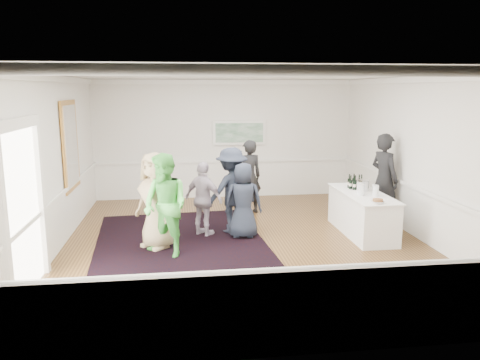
{
  "coord_description": "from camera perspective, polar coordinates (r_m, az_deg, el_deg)",
  "views": [
    {
      "loc": [
        -1.22,
        -8.66,
        2.94
      ],
      "look_at": [
        -0.07,
        0.2,
        1.2
      ],
      "focal_mm": 35.0,
      "sensor_mm": 36.0,
      "label": 1
    }
  ],
  "objects": [
    {
      "name": "wine_bottles",
      "position": [
        10.24,
        13.89,
        -0.16
      ],
      "size": [
        0.34,
        0.34,
        0.31
      ],
      "color": "black",
      "rests_on": "serving_table"
    },
    {
      "name": "guest_lilac",
      "position": [
        9.47,
        -4.44,
        -2.34
      ],
      "size": [
        0.92,
        0.86,
        1.52
      ],
      "primitive_type": "imported",
      "rotation": [
        0.0,
        0.0,
        2.43
      ],
      "color": "#B8AABE",
      "rests_on": "floor"
    },
    {
      "name": "serving_table",
      "position": [
        9.97,
        14.64,
        -3.93
      ],
      "size": [
        0.81,
        2.13,
        0.86
      ],
      "color": "white",
      "rests_on": "floor"
    },
    {
      "name": "landscape_painting",
      "position": [
        12.76,
        -0.09,
        5.79
      ],
      "size": [
        1.44,
        0.06,
        0.66
      ],
      "color": "white",
      "rests_on": "wall_back"
    },
    {
      "name": "guest_green",
      "position": [
        8.36,
        -9.08,
        -3.1
      ],
      "size": [
        1.13,
        1.13,
        1.85
      ],
      "primitive_type": "imported",
      "rotation": [
        0.0,
        0.0,
        -0.78
      ],
      "color": "#50C14D",
      "rests_on": "floor"
    },
    {
      "name": "guest_dark_b",
      "position": [
        11.16,
        1.06,
        0.39
      ],
      "size": [
        0.73,
        0.56,
        1.77
      ],
      "primitive_type": "imported",
      "rotation": [
        0.0,
        0.0,
        3.37
      ],
      "color": "black",
      "rests_on": "floor"
    },
    {
      "name": "wall_front",
      "position": [
        5.0,
        7.02,
        -4.66
      ],
      "size": [
        7.0,
        0.02,
        3.2
      ],
      "primitive_type": "cube",
      "color": "white",
      "rests_on": "floor"
    },
    {
      "name": "ceiling",
      "position": [
        8.75,
        0.62,
        12.7
      ],
      "size": [
        7.0,
        8.0,
        0.02
      ],
      "primitive_type": "cube",
      "color": "white",
      "rests_on": "wall_back"
    },
    {
      "name": "bartender",
      "position": [
        10.69,
        17.16,
        0.08
      ],
      "size": [
        0.7,
        0.85,
        2.01
      ],
      "primitive_type": "imported",
      "rotation": [
        0.0,
        0.0,
        1.92
      ],
      "color": "black",
      "rests_on": "floor"
    },
    {
      "name": "mirror",
      "position": [
        10.27,
        -19.96,
        3.96
      ],
      "size": [
        0.05,
        1.25,
        1.85
      ],
      "color": "#C7893A",
      "rests_on": "wall_left"
    },
    {
      "name": "ice_bucket",
      "position": [
        10.06,
        14.76,
        -0.63
      ],
      "size": [
        0.26,
        0.26,
        0.24
      ],
      "primitive_type": "cylinder",
      "color": "silver",
      "rests_on": "serving_table"
    },
    {
      "name": "wall_right",
      "position": [
        9.95,
        21.0,
        2.53
      ],
      "size": [
        0.02,
        8.0,
        3.2
      ],
      "primitive_type": "cube",
      "color": "white",
      "rests_on": "floor"
    },
    {
      "name": "guest_dark_a",
      "position": [
        9.64,
        -1.03,
        -1.29
      ],
      "size": [
        1.32,
        1.1,
        1.78
      ],
      "primitive_type": "imported",
      "rotation": [
        0.0,
        0.0,
        3.6
      ],
      "color": "#202736",
      "rests_on": "floor"
    },
    {
      "name": "area_rug",
      "position": [
        9.34,
        -7.28,
        -7.37
      ],
      "size": [
        3.53,
        4.46,
        0.02
      ],
      "primitive_type": "cube",
      "rotation": [
        0.0,
        0.0,
        0.08
      ],
      "color": "black",
      "rests_on": "floor"
    },
    {
      "name": "guest_navy",
      "position": [
        9.32,
        0.42,
        -2.52
      ],
      "size": [
        0.8,
        0.58,
        1.52
      ],
      "primitive_type": "imported",
      "rotation": [
        0.0,
        0.0,
        3.0
      ],
      "color": "#202736",
      "rests_on": "floor"
    },
    {
      "name": "wainscoting",
      "position": [
        9.08,
        0.59,
        -4.59
      ],
      "size": [
        7.0,
        8.0,
        1.0
      ],
      "primitive_type": null,
      "color": "white",
      "rests_on": "floor"
    },
    {
      "name": "wall_back",
      "position": [
        12.79,
        -1.9,
        4.98
      ],
      "size": [
        7.0,
        0.02,
        3.2
      ],
      "primitive_type": "cube",
      "color": "white",
      "rests_on": "floor"
    },
    {
      "name": "nut_bowl",
      "position": [
        9.04,
        16.45,
        -2.51
      ],
      "size": [
        0.23,
        0.23,
        0.08
      ],
      "color": "white",
      "rests_on": "serving_table"
    },
    {
      "name": "guest_tan",
      "position": [
        8.82,
        -10.27,
        -2.5
      ],
      "size": [
        1.03,
        1.04,
        1.82
      ],
      "primitive_type": "imported",
      "rotation": [
        0.0,
        0.0,
        -0.81
      ],
      "color": "tan",
      "rests_on": "floor"
    },
    {
      "name": "floor",
      "position": [
        9.23,
        0.58,
        -7.58
      ],
      "size": [
        8.0,
        8.0,
        0.0
      ],
      "primitive_type": "plane",
      "color": "brown",
      "rests_on": "ground"
    },
    {
      "name": "wall_left",
      "position": [
        9.06,
        -21.91,
        1.68
      ],
      "size": [
        0.02,
        8.0,
        3.2
      ],
      "primitive_type": "cube",
      "color": "white",
      "rests_on": "floor"
    },
    {
      "name": "doorway",
      "position": [
        7.28,
        -25.04,
        -2.14
      ],
      "size": [
        0.1,
        1.78,
        2.56
      ],
      "color": "white",
      "rests_on": "wall_left"
    },
    {
      "name": "juice_pitchers",
      "position": [
        9.66,
        15.06,
        -1.09
      ],
      "size": [
        0.37,
        0.38,
        0.24
      ],
      "color": "#72B540",
      "rests_on": "serving_table"
    }
  ]
}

